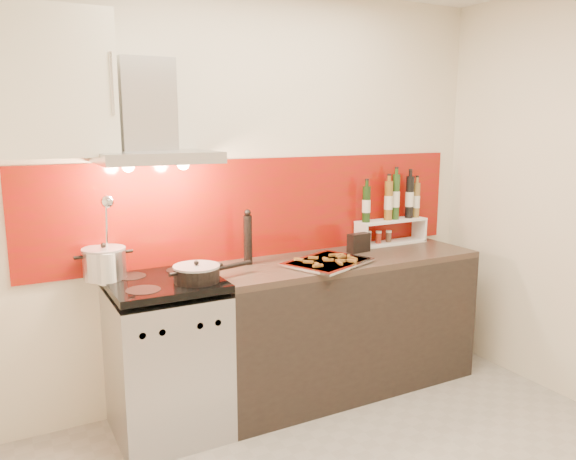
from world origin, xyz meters
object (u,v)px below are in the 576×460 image
saute_pan (198,273)px  baking_tray (328,262)px  counter (343,323)px  pepper_mill (248,238)px  range_stove (167,359)px  stock_pot (104,263)px

saute_pan → baking_tray: size_ratio=0.80×
counter → pepper_mill: size_ratio=5.24×
range_stove → saute_pan: 0.55m
counter → stock_pot: size_ratio=7.62×
range_stove → saute_pan: saute_pan is taller
range_stove → stock_pot: (-0.28, 0.18, 0.56)m
range_stove → counter: (1.20, 0.00, 0.01)m
stock_pot → counter: bearing=-6.7°
stock_pot → pepper_mill: pepper_mill is taller
range_stove → counter: range_stove is taller
counter → baking_tray: bearing=-149.9°
range_stove → baking_tray: bearing=-6.3°
stock_pot → saute_pan: stock_pot is taller
pepper_mill → baking_tray: bearing=-29.2°
counter → pepper_mill: 0.89m
range_stove → stock_pot: stock_pot is taller
stock_pot → baking_tray: stock_pot is taller
pepper_mill → counter: bearing=-11.4°
range_stove → baking_tray: size_ratio=1.50×
range_stove → baking_tray: 1.11m
counter → stock_pot: 1.59m
range_stove → pepper_mill: pepper_mill is taller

